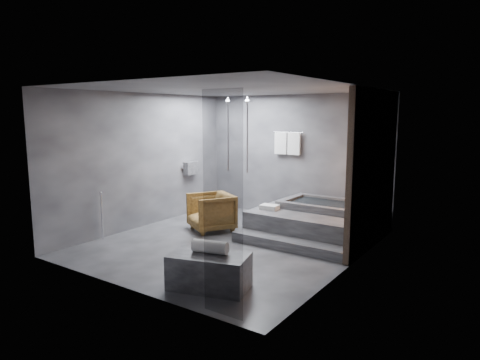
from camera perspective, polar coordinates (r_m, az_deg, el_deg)
The scene contains 7 objects.
room at distance 7.67m, azimuth 2.22°, elevation 4.01°, with size 5.00×5.04×2.82m.
tub_deck at distance 8.66m, azimuth 10.15°, elevation -5.50°, with size 2.20×2.00×0.50m, color #323234.
tub_step at distance 7.69m, azimuth 6.43°, elevation -8.52°, with size 2.20×0.36×0.18m, color #323234.
concrete_bench at distance 6.00m, azimuth -4.12°, elevation -12.03°, with size 1.07×0.59×0.48m, color #2D2D30.
driftwood_chair at distance 8.78m, azimuth -3.87°, elevation -4.28°, with size 0.82×0.84×0.76m, color #472E11.
rolled_towel at distance 5.94m, azimuth -4.00°, elevation -8.88°, with size 0.18×0.18×0.50m, color white.
deck_towel at distance 8.48m, azimuth 3.95°, elevation -3.63°, with size 0.34×0.25×0.09m, color white.
Camera 1 is at (4.47, -6.22, 2.39)m, focal length 32.00 mm.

